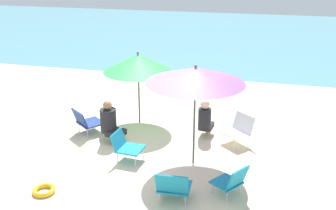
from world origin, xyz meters
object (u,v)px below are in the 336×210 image
object	(u,v)px
beach_chair_c	(86,121)
beach_chair_d	(231,181)
umbrella_green	(138,63)
person_b	(205,118)
person_a	(110,122)
beach_chair_a	(173,186)
beach_chair_e	(239,129)
umbrella_purple	(195,75)
beach_chair_b	(126,145)
swim_ring	(44,190)

from	to	relation	value
beach_chair_c	beach_chair_d	distance (m)	3.93
umbrella_green	person_b	bearing A→B (deg)	-14.22
beach_chair_c	umbrella_green	bearing A→B (deg)	-10.65
person_a	beach_chair_a	bearing A→B (deg)	-32.93
beach_chair_d	beach_chair_e	size ratio (longest dim) A/B	0.89
umbrella_purple	beach_chair_a	xyz separation A→B (m)	(-0.08, -1.39, -1.52)
umbrella_purple	beach_chair_e	world-z (taller)	umbrella_purple
umbrella_green	beach_chair_b	distance (m)	2.25
umbrella_green	beach_chair_c	xyz separation A→B (m)	(-1.00, -0.90, -1.21)
swim_ring	umbrella_green	bearing A→B (deg)	78.55
beach_chair_e	umbrella_purple	bearing A→B (deg)	4.21
beach_chair_c	beach_chair_d	size ratio (longest dim) A/B	1.18
person_b	beach_chair_c	bearing A→B (deg)	106.47
person_b	person_a	bearing A→B (deg)	117.45
beach_chair_d	beach_chair_e	distance (m)	2.13
person_b	swim_ring	bearing A→B (deg)	147.45
beach_chair_a	beach_chair_b	size ratio (longest dim) A/B	1.01
umbrella_green	swim_ring	size ratio (longest dim) A/B	4.41
beach_chair_a	beach_chair_c	distance (m)	3.34
umbrella_purple	beach_chair_d	bearing A→B (deg)	-50.48
beach_chair_b	umbrella_green	bearing A→B (deg)	104.43
beach_chair_d	beach_chair_e	bearing A→B (deg)	-54.29
umbrella_purple	beach_chair_a	size ratio (longest dim) A/B	3.32
umbrella_purple	person_b	size ratio (longest dim) A/B	2.18
beach_chair_a	swim_ring	distance (m)	2.29
umbrella_green	beach_chair_a	bearing A→B (deg)	-62.47
umbrella_purple	swim_ring	size ratio (longest dim) A/B	4.97
beach_chair_b	beach_chair_e	bearing A→B (deg)	36.60
umbrella_green	beach_chair_a	xyz separation A→B (m)	(1.58, -3.03, -1.23)
beach_chair_e	beach_chair_c	bearing A→B (deg)	-43.67
beach_chair_b	person_b	xyz separation A→B (m)	(1.37, 1.45, 0.13)
beach_chair_e	person_b	xyz separation A→B (m)	(-0.78, 0.12, 0.12)
beach_chair_b	swim_ring	xyz separation A→B (m)	(-1.00, -1.46, -0.28)
beach_chair_a	beach_chair_d	distance (m)	1.00
beach_chair_b	beach_chair_d	world-z (taller)	beach_chair_d
beach_chair_e	person_a	distance (m)	2.83
umbrella_purple	beach_chair_d	world-z (taller)	umbrella_purple
beach_chair_a	person_a	bearing A→B (deg)	42.30
umbrella_purple	beach_chair_b	distance (m)	2.02
beach_chair_e	beach_chair_d	bearing A→B (deg)	41.61
beach_chair_d	person_a	bearing A→B (deg)	6.58
beach_chair_b	umbrella_purple	bearing A→B (deg)	14.74
person_a	swim_ring	size ratio (longest dim) A/B	2.37
beach_chair_d	swim_ring	size ratio (longest dim) A/B	1.67
beach_chair_d	person_b	size ratio (longest dim) A/B	0.73
person_b	umbrella_purple	bearing A→B (deg)	-174.91
beach_chair_c	person_b	distance (m)	2.73
swim_ring	beach_chair_d	bearing A→B (deg)	11.87
umbrella_green	beach_chair_d	xyz separation A→B (m)	(2.51, -2.67, -1.20)
beach_chair_c	beach_chair_e	size ratio (longest dim) A/B	1.05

